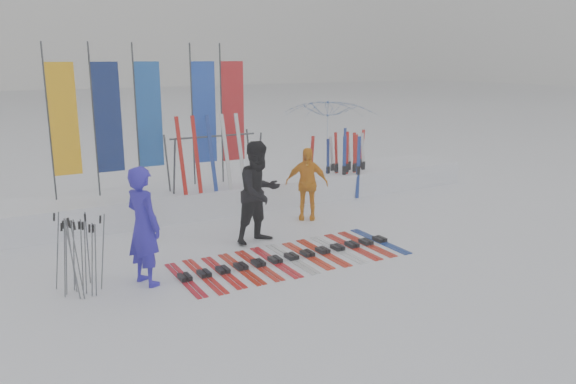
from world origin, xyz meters
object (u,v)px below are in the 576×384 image
person_yellow (307,184)px  ski_rack (214,154)px  person_blue (144,226)px  tent_canopy (329,139)px  person_black (259,192)px  ski_row (292,257)px

person_yellow → ski_rack: 2.19m
person_blue → person_yellow: 4.51m
person_blue → person_yellow: size_ratio=1.18×
tent_canopy → ski_rack: size_ratio=1.31×
person_blue → person_black: size_ratio=0.96×
person_blue → person_black: 2.67m
person_yellow → person_blue: bearing=-121.1°
person_yellow → ski_rack: bearing=173.3°
tent_canopy → person_black: bearing=-136.5°
person_black → person_yellow: bearing=16.6°
ski_rack → ski_row: bearing=-89.2°
person_yellow → tent_canopy: size_ratio=0.60×
person_blue → tent_canopy: 8.43m
person_blue → ski_row: size_ratio=0.46×
person_black → tent_canopy: bearing=30.5°
person_black → tent_canopy: (4.28, 4.06, 0.21)m
person_blue → ski_rack: size_ratio=0.93×
tent_canopy → ski_rack: bearing=-157.6°
tent_canopy → ski_row: bearing=-129.0°
ski_rack → person_blue: bearing=-127.5°
tent_canopy → person_blue: bearing=-143.4°
person_black → person_yellow: size_ratio=1.23×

